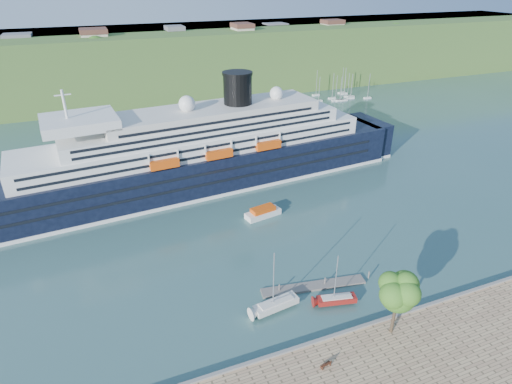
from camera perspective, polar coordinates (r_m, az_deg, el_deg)
The scene contains 10 objects.
ground at distance 61.83m, azimuth 11.27°, elevation -18.56°, with size 400.00×400.00×0.00m, color #325A57.
far_hillside at distance 184.52m, azimuth -13.95°, elevation 16.50°, with size 400.00×50.00×24.00m, color #365923.
quay_coping at distance 60.91m, azimuth 11.48°, elevation -17.92°, with size 220.00×0.50×0.30m, color slate.
cruise_ship at distance 94.58m, azimuth -8.89°, elevation 7.53°, with size 111.23×16.20×24.98m, color black, non-canonical shape.
park_bench at distance 56.57m, azimuth 9.28°, elevation -21.70°, with size 1.46×0.60×0.93m, color #432013, non-canonical shape.
promenade_tree at distance 59.50m, azimuth 18.24°, elevation -13.72°, with size 6.20×6.20×10.27m, color #245616, non-canonical shape.
floating_pontoon at distance 68.94m, azimuth 7.68°, elevation -12.33°, with size 16.66×2.04×0.37m, color slate, non-canonical shape.
sailboat_white_near at distance 61.55m, azimuth 2.77°, elevation -12.06°, with size 7.53×2.09×9.73m, color silver, non-canonical shape.
sailboat_red at distance 64.02m, azimuth 10.94°, elevation -11.64°, with size 6.44×1.79×8.32m, color maroon, non-canonical shape.
tender_launch at distance 85.93m, azimuth 0.94°, elevation -2.65°, with size 7.45×2.55×2.06m, color #DA4A0C, non-canonical shape.
Camera 1 is at (-26.36, -34.84, 43.76)m, focal length 30.00 mm.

